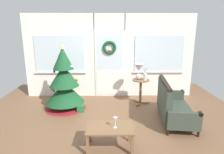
{
  "coord_description": "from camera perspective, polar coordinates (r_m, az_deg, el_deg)",
  "views": [
    {
      "loc": [
        -0.03,
        -3.9,
        2.13
      ],
      "look_at": [
        0.05,
        0.55,
        1.0
      ],
      "focal_mm": 31.2,
      "sensor_mm": 36.0,
      "label": 1
    }
  ],
  "objects": [
    {
      "name": "wine_glass",
      "position": [
        3.48,
        0.96,
        -12.53
      ],
      "size": [
        0.08,
        0.08,
        0.2
      ],
      "color": "silver",
      "rests_on": "coffee_table"
    },
    {
      "name": "ground_plane",
      "position": [
        4.44,
        -0.53,
        -14.39
      ],
      "size": [
        6.76,
        6.76,
        0.0
      ],
      "primitive_type": "plane",
      "color": "brown"
    },
    {
      "name": "table_lamp",
      "position": [
        5.48,
        7.89,
        2.22
      ],
      "size": [
        0.28,
        0.28,
        0.44
      ],
      "color": "silver",
      "rests_on": "side_table"
    },
    {
      "name": "back_wall_with_door",
      "position": [
        6.04,
        -0.74,
        6.17
      ],
      "size": [
        5.2,
        0.19,
        2.55
      ],
      "color": "white",
      "rests_on": "ground"
    },
    {
      "name": "flower_vase",
      "position": [
        5.45,
        9.65,
        0.27
      ],
      "size": [
        0.11,
        0.1,
        0.35
      ],
      "color": "beige",
      "rests_on": "side_table"
    },
    {
      "name": "coffee_table",
      "position": [
        3.59,
        -0.6,
        -15.3
      ],
      "size": [
        0.84,
        0.52,
        0.42
      ],
      "color": "brown",
      "rests_on": "ground"
    },
    {
      "name": "side_table",
      "position": [
        5.57,
        8.39,
        -2.85
      ],
      "size": [
        0.5,
        0.48,
        0.72
      ],
      "color": "brown",
      "rests_on": "ground"
    },
    {
      "name": "settee_sofa",
      "position": [
        4.78,
        17.14,
        -7.97
      ],
      "size": [
        0.87,
        1.55,
        0.96
      ],
      "color": "black",
      "rests_on": "ground"
    },
    {
      "name": "gift_box",
      "position": [
        5.2,
        -9.19,
        -9.09
      ],
      "size": [
        0.18,
        0.16,
        0.18
      ],
      "primitive_type": "cube",
      "color": "#266633",
      "rests_on": "ground"
    },
    {
      "name": "christmas_tree",
      "position": [
        5.31,
        -13.78,
        -2.14
      ],
      "size": [
        1.09,
        1.09,
        1.73
      ],
      "color": "#4C331E",
      "rests_on": "ground"
    }
  ]
}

